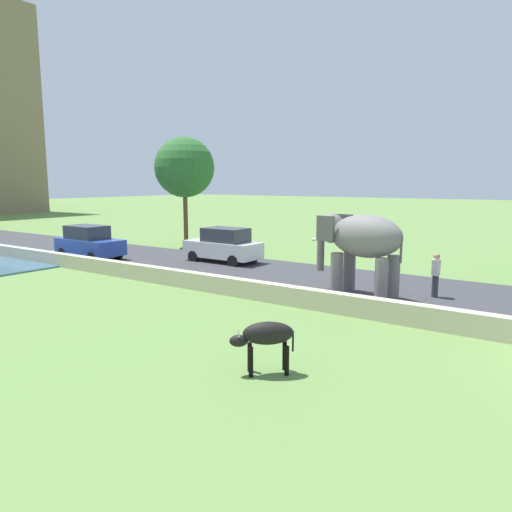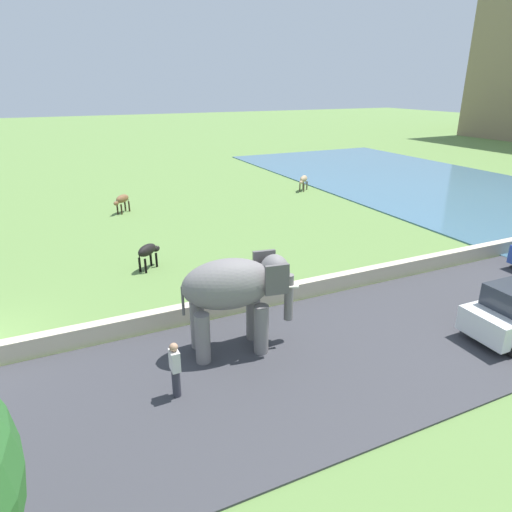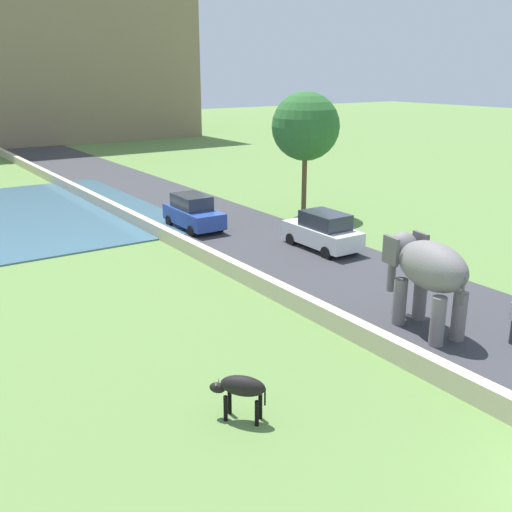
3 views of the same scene
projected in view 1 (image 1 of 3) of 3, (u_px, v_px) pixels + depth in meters
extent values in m
cube|color=#38383D|center=(150.00, 260.00, 25.15)|extent=(7.00, 120.00, 0.06)
cube|color=beige|center=(116.00, 268.00, 20.89)|extent=(0.40, 110.00, 0.65)
ellipsoid|color=slate|center=(366.00, 236.00, 16.47)|extent=(1.77, 2.87, 1.50)
cylinder|color=slate|center=(337.00, 275.00, 16.98)|extent=(0.44, 0.44, 1.60)
cylinder|color=slate|center=(349.00, 272.00, 17.58)|extent=(0.44, 0.44, 1.60)
cylinder|color=slate|center=(381.00, 282.00, 15.80)|extent=(0.44, 0.44, 1.60)
cylinder|color=slate|center=(393.00, 278.00, 16.41)|extent=(0.44, 0.44, 1.60)
ellipsoid|color=slate|center=(332.00, 228.00, 17.39)|extent=(1.12, 1.03, 1.10)
cube|color=#575454|center=(325.00, 228.00, 16.86)|extent=(0.22, 0.71, 0.90)
cube|color=#575454|center=(344.00, 226.00, 17.73)|extent=(0.22, 0.71, 0.90)
cylinder|color=slate|center=(321.00, 251.00, 17.85)|extent=(0.28, 0.28, 1.50)
cone|color=silver|center=(319.00, 240.00, 17.57)|extent=(0.20, 0.57, 0.17)
cone|color=silver|center=(326.00, 239.00, 17.89)|extent=(0.20, 0.57, 0.17)
cylinder|color=#575454|center=(401.00, 250.00, 15.63)|extent=(0.08, 0.08, 0.90)
cylinder|color=#33333D|center=(435.00, 287.00, 16.79)|extent=(0.22, 0.22, 0.85)
cube|color=silver|center=(436.00, 267.00, 16.68)|extent=(0.36, 0.22, 0.56)
sphere|color=tan|center=(437.00, 256.00, 16.62)|extent=(0.22, 0.22, 0.22)
cube|color=white|center=(223.00, 249.00, 24.25)|extent=(1.75, 4.02, 0.80)
cube|color=#2D333D|center=(226.00, 235.00, 24.02)|extent=(1.47, 2.22, 0.70)
cylinder|color=black|center=(193.00, 257.00, 24.40)|extent=(0.19, 0.60, 0.60)
cylinder|color=black|center=(214.00, 253.00, 25.70)|extent=(0.19, 0.60, 0.60)
cylinder|color=black|center=(233.00, 261.00, 22.92)|extent=(0.19, 0.60, 0.60)
cylinder|color=black|center=(253.00, 257.00, 24.22)|extent=(0.19, 0.60, 0.60)
cube|color=#2D4CA8|center=(90.00, 246.00, 25.36)|extent=(1.77, 4.03, 0.80)
cube|color=#2D333D|center=(87.00, 232.00, 25.36)|extent=(1.49, 2.23, 0.70)
cylinder|color=black|center=(118.00, 254.00, 25.33)|extent=(0.19, 0.60, 0.60)
cylinder|color=black|center=(92.00, 258.00, 24.03)|extent=(0.19, 0.60, 0.60)
cylinder|color=black|center=(89.00, 250.00, 26.82)|extent=(0.19, 0.60, 0.60)
cylinder|color=black|center=(63.00, 253.00, 25.53)|extent=(0.19, 0.60, 0.60)
ellipsoid|color=black|center=(268.00, 333.00, 10.14)|extent=(1.04, 1.13, 0.50)
cylinder|color=black|center=(251.00, 362.00, 10.04)|extent=(0.10, 0.10, 0.65)
cylinder|color=black|center=(250.00, 357.00, 10.34)|extent=(0.10, 0.10, 0.65)
cylinder|color=black|center=(287.00, 361.00, 10.11)|extent=(0.10, 0.10, 0.65)
cylinder|color=black|center=(285.00, 356.00, 10.41)|extent=(0.10, 0.10, 0.65)
ellipsoid|color=black|center=(239.00, 341.00, 10.10)|extent=(0.44, 0.46, 0.26)
cone|color=beige|center=(239.00, 334.00, 9.99)|extent=(0.04, 0.04, 0.12)
cone|color=beige|center=(238.00, 332.00, 10.16)|extent=(0.04, 0.04, 0.12)
cylinder|color=black|center=(293.00, 341.00, 10.22)|extent=(0.04, 0.04, 0.45)
cylinder|color=brown|center=(186.00, 218.00, 30.33)|extent=(0.28, 0.28, 3.69)
sphere|color=#2D662D|center=(185.00, 167.00, 29.84)|extent=(3.77, 3.77, 3.77)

